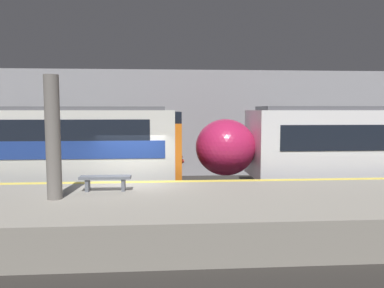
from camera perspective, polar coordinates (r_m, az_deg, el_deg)
name	(u,v)px	position (r m, az deg, el deg)	size (l,w,h in m)	color
ground_plane	(130,210)	(13.08, -9.44, -9.96)	(120.00, 120.00, 0.00)	#282623
platform	(121,216)	(10.61, -10.71, -10.77)	(40.00, 4.87, 1.02)	gray
station_rear_barrier	(141,123)	(19.26, -7.75, 3.12)	(50.00, 0.15, 5.44)	#939399
support_pillar_near	(53,138)	(10.65, -20.42, 0.92)	(0.40, 0.40, 3.33)	slate
platform_bench	(105,180)	(11.43, -13.05, -5.33)	(1.50, 0.40, 0.45)	slate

